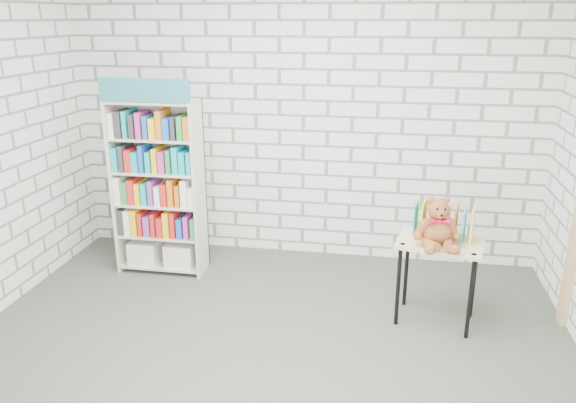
# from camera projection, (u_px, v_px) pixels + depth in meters

# --- Properties ---
(ground) EXTENTS (4.50, 4.50, 0.00)m
(ground) POSITION_uv_depth(u_px,v_px,m) (260.00, 364.00, 3.91)
(ground) COLOR #3F473C
(ground) RESTS_ON ground
(room_shell) EXTENTS (4.52, 4.02, 2.81)m
(room_shell) POSITION_uv_depth(u_px,v_px,m) (255.00, 107.00, 3.35)
(room_shell) COLOR silver
(room_shell) RESTS_ON ground
(bookshelf) EXTENTS (0.81, 0.31, 1.81)m
(bookshelf) POSITION_uv_depth(u_px,v_px,m) (159.00, 186.00, 5.12)
(bookshelf) COLOR beige
(bookshelf) RESTS_ON ground
(display_table) EXTENTS (0.71, 0.56, 0.68)m
(display_table) POSITION_uv_depth(u_px,v_px,m) (439.00, 253.00, 4.29)
(display_table) COLOR #D4B57F
(display_table) RESTS_ON ground
(table_books) EXTENTS (0.47, 0.28, 0.26)m
(table_books) POSITION_uv_depth(u_px,v_px,m) (444.00, 221.00, 4.31)
(table_books) COLOR teal
(table_books) RESTS_ON display_table
(teddy_bear) EXTENTS (0.35, 0.33, 0.38)m
(teddy_bear) POSITION_uv_depth(u_px,v_px,m) (438.00, 227.00, 4.13)
(teddy_bear) COLOR brown
(teddy_bear) RESTS_ON display_table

